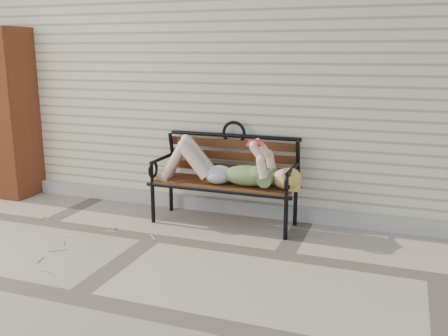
% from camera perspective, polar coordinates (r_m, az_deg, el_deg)
% --- Properties ---
extents(ground, '(80.00, 80.00, 0.00)m').
position_cam_1_polar(ground, '(4.82, -8.00, -7.92)').
color(ground, gray).
rests_on(ground, ground).
extents(house_wall, '(8.00, 4.00, 3.00)m').
position_cam_1_polar(house_wall, '(7.28, 2.92, 11.41)').
color(house_wall, beige).
rests_on(house_wall, ground).
extents(foundation_strip, '(8.00, 0.10, 0.15)m').
position_cam_1_polar(foundation_strip, '(5.62, -3.39, -3.91)').
color(foundation_strip, '#AEA99D').
rests_on(foundation_strip, ground).
extents(brick_pillar, '(0.50, 0.50, 2.00)m').
position_cam_1_polar(brick_pillar, '(6.51, -23.35, 5.73)').
color(brick_pillar, '#9E4923').
rests_on(brick_pillar, ground).
extents(garden_bench, '(1.58, 0.63, 1.02)m').
position_cam_1_polar(garden_bench, '(5.08, 0.33, 0.09)').
color(garden_bench, black).
rests_on(garden_bench, ground).
extents(reading_woman, '(1.49, 0.34, 0.47)m').
position_cam_1_polar(reading_woman, '(4.95, -0.02, 0.16)').
color(reading_woman, '#0A3849').
rests_on(reading_woman, ground).
extents(straw_scatter, '(2.70, 1.57, 0.01)m').
position_cam_1_polar(straw_scatter, '(5.25, -22.13, -6.92)').
color(straw_scatter, tan).
rests_on(straw_scatter, ground).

